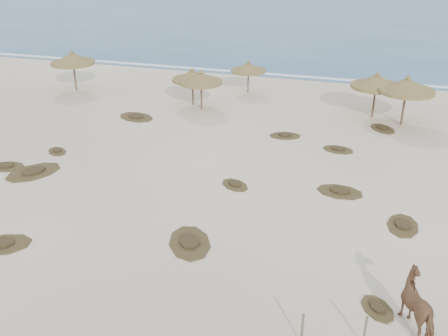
# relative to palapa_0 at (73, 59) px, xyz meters

# --- Properties ---
(ground) EXTENTS (160.00, 160.00, 0.00)m
(ground) POSITION_rel_palapa_0_xyz_m (16.46, -17.16, -2.38)
(ground) COLOR #FCECCF
(ground) RESTS_ON ground
(ocean) EXTENTS (200.00, 100.00, 0.01)m
(ocean) POSITION_rel_palapa_0_xyz_m (16.46, 57.84, -2.38)
(ocean) COLOR #2B5783
(ocean) RESTS_ON ground
(foam_line) EXTENTS (70.00, 0.60, 0.01)m
(foam_line) POSITION_rel_palapa_0_xyz_m (16.46, 8.84, -2.38)
(foam_line) COLOR white
(foam_line) RESTS_ON ground
(palapa_0) EXTENTS (4.35, 4.35, 3.07)m
(palapa_0) POSITION_rel_palapa_0_xyz_m (0.00, 0.00, 0.00)
(palapa_0) COLOR brown
(palapa_0) RESTS_ON ground
(palapa_1) EXTENTS (3.35, 3.35, 2.75)m
(palapa_1) POSITION_rel_palapa_0_xyz_m (10.71, -1.56, -0.25)
(palapa_1) COLOR brown
(palapa_1) RESTS_ON ground
(palapa_2) EXTENTS (3.16, 3.16, 2.64)m
(palapa_2) POSITION_rel_palapa_0_xyz_m (9.82, -0.81, -0.34)
(palapa_2) COLOR brown
(palapa_2) RESTS_ON ground
(palapa_3) EXTENTS (3.48, 3.48, 2.45)m
(palapa_3) POSITION_rel_palapa_0_xyz_m (12.81, 3.10, -0.48)
(palapa_3) COLOR brown
(palapa_3) RESTS_ON ground
(palapa_4) EXTENTS (3.71, 3.71, 3.21)m
(palapa_4) POSITION_rel_palapa_0_xyz_m (23.76, -0.83, 0.10)
(palapa_4) COLOR brown
(palapa_4) RESTS_ON ground
(palapa_5) EXTENTS (4.25, 4.25, 3.03)m
(palapa_5) POSITION_rel_palapa_0_xyz_m (21.96, 0.15, -0.03)
(palapa_5) COLOR brown
(palapa_5) RESTS_ON ground
(horse) EXTENTS (1.75, 2.20, 1.70)m
(horse) POSITION_rel_palapa_0_xyz_m (23.86, -19.42, -1.54)
(horse) COLOR #8C623F
(horse) RESTS_ON ground
(fence_post_near) EXTENTS (0.09, 0.09, 1.10)m
(fence_post_near) POSITION_rel_palapa_0_xyz_m (20.55, -21.09, -1.84)
(fence_post_near) COLOR #716455
(fence_post_near) RESTS_ON ground
(fence_post_far) EXTENTS (0.10, 0.10, 1.06)m
(fence_post_far) POSITION_rel_palapa_0_xyz_m (22.31, -20.62, -1.85)
(fence_post_far) COLOR #716455
(fence_post_far) RESTS_ON ground
(scrub_0) EXTENTS (2.16, 1.65, 0.16)m
(scrub_0) POSITION_rel_palapa_0_xyz_m (4.06, -13.31, -2.33)
(scrub_0) COLOR #4C3F21
(scrub_0) RESTS_ON ground
(scrub_1) EXTENTS (3.00, 3.34, 0.16)m
(scrub_1) POSITION_rel_palapa_0_xyz_m (5.82, -13.46, -2.33)
(scrub_1) COLOR #4C3F21
(scrub_1) RESTS_ON ground
(scrub_2) EXTENTS (1.83, 1.72, 0.16)m
(scrub_2) POSITION_rel_palapa_0_xyz_m (15.96, -11.91, -2.33)
(scrub_2) COLOR #4C3F21
(scrub_2) RESTS_ON ground
(scrub_3) EXTENTS (2.28, 1.61, 0.16)m
(scrub_3) POSITION_rel_palapa_0_xyz_m (20.84, -11.15, -2.33)
(scrub_3) COLOR #4C3F21
(scrub_3) RESTS_ON ground
(scrub_4) EXTENTS (1.32, 1.97, 0.16)m
(scrub_4) POSITION_rel_palapa_0_xyz_m (23.59, -13.44, -2.33)
(scrub_4) COLOR #4C3F21
(scrub_4) RESTS_ON ground
(scrub_6) EXTENTS (2.92, 2.35, 0.16)m
(scrub_6) POSITION_rel_palapa_0_xyz_m (7.17, -4.43, -2.33)
(scrub_6) COLOR #4C3F21
(scrub_6) RESTS_ON ground
(scrub_7) EXTENTS (1.85, 1.33, 0.16)m
(scrub_7) POSITION_rel_palapa_0_xyz_m (20.33, -6.12, -2.33)
(scrub_7) COLOR #4C3F21
(scrub_7) RESTS_ON ground
(scrub_8) EXTENTS (1.63, 1.55, 0.16)m
(scrub_8) POSITION_rel_palapa_0_xyz_m (5.46, -10.84, -2.33)
(scrub_8) COLOR #4C3F21
(scrub_8) RESTS_ON ground
(scrub_9) EXTENTS (2.59, 2.95, 0.16)m
(scrub_9) POSITION_rel_palapa_0_xyz_m (15.58, -17.14, -2.33)
(scrub_9) COLOR #4C3F21
(scrub_9) RESTS_ON ground
(scrub_10) EXTENTS (2.07, 2.25, 0.16)m
(scrub_10) POSITION_rel_palapa_0_xyz_m (22.67, -2.02, -2.33)
(scrub_10) COLOR #4C3F21
(scrub_10) RESTS_ON ground
(scrub_11) EXTENTS (2.65, 2.35, 0.16)m
(scrub_11) POSITION_rel_palapa_0_xyz_m (8.65, -19.36, -2.33)
(scrub_11) COLOR #4C3F21
(scrub_11) RESTS_ON ground
(scrub_12) EXTENTS (1.48, 1.64, 0.16)m
(scrub_12) POSITION_rel_palapa_0_xyz_m (22.68, -18.94, -2.33)
(scrub_12) COLOR #4C3F21
(scrub_12) RESTS_ON ground
(scrub_13) EXTENTS (2.09, 1.62, 0.16)m
(scrub_13) POSITION_rel_palapa_0_xyz_m (17.11, -4.90, -2.33)
(scrub_13) COLOR #4C3F21
(scrub_13) RESTS_ON ground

